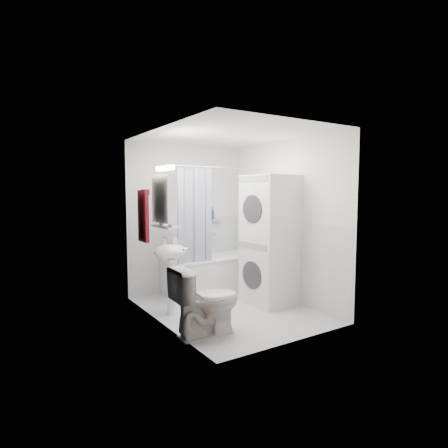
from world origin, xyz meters
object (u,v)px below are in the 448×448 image
bathtub (212,272)px  toilet (206,301)px  washer_dryer (270,240)px  sink (171,262)px

bathtub → toilet: bearing=-123.1°
bathtub → washer_dryer: 1.22m
sink → washer_dryer: 1.49m
bathtub → toilet: size_ratio=1.92×
sink → toilet: bearing=-87.8°
washer_dryer → toilet: 1.60m
washer_dryer → bathtub: bearing=108.6°
sink → washer_dryer: (1.43, -0.33, 0.23)m
washer_dryer → toilet: bearing=-161.8°
bathtub → washer_dryer: bearing=-68.0°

